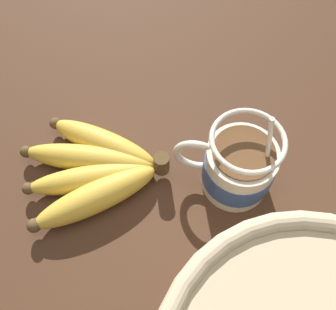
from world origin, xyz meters
TOP-DOWN VIEW (x-y plane):
  - table at (0.00, 0.00)cm, footprint 119.39×119.39cm
  - coffee_mug at (-3.91, -2.57)cm, footprint 12.42×8.61cm
  - banana_bunch at (13.56, 0.19)cm, footprint 19.65×17.55cm

SIDE VIEW (x-z plane):
  - table at x=0.00cm, z-range 0.00..2.86cm
  - banana_bunch at x=13.56cm, z-range 2.53..6.82cm
  - coffee_mug at x=-3.91cm, z-range -0.31..14.39cm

